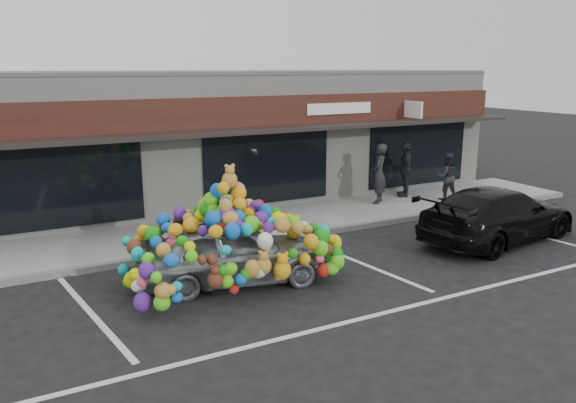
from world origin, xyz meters
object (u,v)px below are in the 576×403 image
pedestrian_a (379,174)px  pedestrian_b (446,176)px  toy_car (233,244)px  black_sedan (498,214)px  pedestrian_c (405,169)px

pedestrian_a → pedestrian_b: 2.36m
toy_car → black_sedan: toy_car is taller
black_sedan → pedestrian_a: pedestrian_a is taller
toy_car → pedestrian_c: bearing=-50.5°
pedestrian_a → toy_car: bearing=-14.4°
black_sedan → pedestrian_b: pedestrian_b is taller
black_sedan → pedestrian_b: bearing=-32.5°
black_sedan → pedestrian_a: 4.41m
toy_car → pedestrian_c: toy_car is taller
pedestrian_b → pedestrian_c: bearing=-30.6°
pedestrian_a → black_sedan: bearing=53.3°
pedestrian_c → pedestrian_b: bearing=67.2°
black_sedan → pedestrian_a: (-0.59, 4.36, 0.40)m
toy_car → pedestrian_b: 9.44m
pedestrian_c → black_sedan: bearing=18.1°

